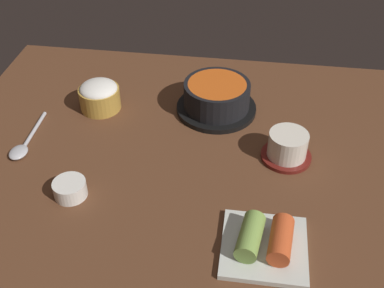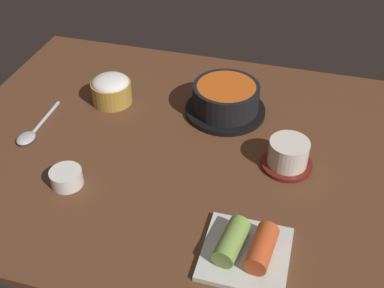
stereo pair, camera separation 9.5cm
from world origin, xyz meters
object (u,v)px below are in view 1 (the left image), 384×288
Objects in this scene: rice_bowl at (99,95)px; spoon at (23,146)px; stone_pot at (217,97)px; tea_cup_with_saucer at (287,147)px; side_bowl_near at (70,188)px; kimchi_plate at (265,242)px.

rice_bowl is 0.54× the size of spoon.
stone_pot reaches higher than tea_cup_with_saucer.
tea_cup_with_saucer is (15.51, -14.36, -0.61)cm from stone_pot.
side_bowl_near is (2.52, -27.76, -1.75)cm from rice_bowl.
rice_bowl is at bearing 137.15° from kimchi_plate.
kimchi_plate is at bearing -20.97° from spoon.
stone_pot is 39.78cm from kimchi_plate.
tea_cup_with_saucer is 42.38cm from side_bowl_near.
side_bowl_near is 18.32cm from spoon.
rice_bowl is 43.30cm from tea_cup_with_saucer.
stone_pot is at bearing 137.20° from tea_cup_with_saucer.
spoon is (-11.66, -16.20, -2.82)cm from rice_bowl.
spoon is at bearing 140.83° from side_bowl_near.
rice_bowl reaches higher than side_bowl_near.
stone_pot is 1.29× the size of kimchi_plate.
spoon is (-49.63, 19.02, -1.12)cm from kimchi_plate.
tea_cup_with_saucer is 1.66× the size of side_bowl_near.
spoon is (-14.18, 11.55, -1.07)cm from side_bowl_near.
kimchi_plate reaches higher than side_bowl_near.
stone_pot is at bearing 26.58° from spoon.
tea_cup_with_saucer is at bearing 22.37° from side_bowl_near.
kimchi_plate is 36.23cm from side_bowl_near.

